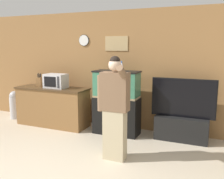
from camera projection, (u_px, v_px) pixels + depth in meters
wall_back_paneled at (108, 70)px, 5.69m from camera, size 10.00×0.08×2.60m
counter_island at (53, 106)px, 5.80m from camera, size 1.72×0.59×0.89m
microwave at (56, 81)px, 5.66m from camera, size 0.50×0.33×0.32m
knife_block at (40, 82)px, 5.88m from camera, size 0.13×0.10×0.31m
aquarium_on_stand at (117, 103)px, 5.19m from camera, size 0.95×0.42×1.33m
tv_on_stand at (182, 122)px, 4.88m from camera, size 1.22×0.40×1.22m
person_standing at (114, 107)px, 3.96m from camera, size 0.53×0.40×1.68m
trash_bin at (15, 104)px, 6.38m from camera, size 0.27×0.27×0.71m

